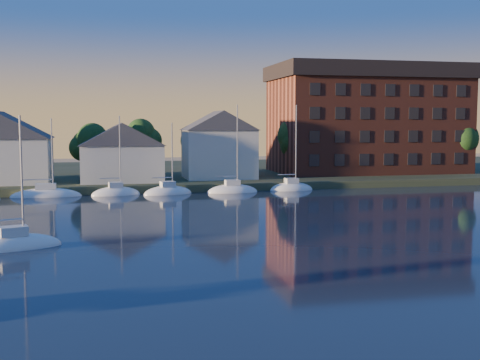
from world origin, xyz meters
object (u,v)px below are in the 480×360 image
object	(u,v)px
clubhouse_east	(219,144)
condo_block	(367,118)
drifting_sailboat_left	(14,247)
clubhouse_centre	(122,151)
clubhouse_west	(0,146)

from	to	relation	value
clubhouse_east	condo_block	xyz separation A→B (m)	(26.00, 5.95, 3.79)
clubhouse_east	drifting_sailboat_left	bearing A→B (deg)	-119.25
clubhouse_centre	drifting_sailboat_left	world-z (taller)	drifting_sailboat_left
clubhouse_centre	condo_block	distance (m)	41.05
condo_block	clubhouse_centre	bearing A→B (deg)	-168.76
clubhouse_west	condo_block	size ratio (longest dim) A/B	0.44
clubhouse_west	clubhouse_centre	bearing A→B (deg)	-3.58
drifting_sailboat_left	clubhouse_west	bearing A→B (deg)	83.09
clubhouse_west	clubhouse_east	xyz separation A→B (m)	(30.00, 1.00, 0.07)
clubhouse_west	drifting_sailboat_left	distance (m)	40.97
clubhouse_west	clubhouse_east	bearing A→B (deg)	1.91
clubhouse_west	condo_block	world-z (taller)	condo_block
clubhouse_west	drifting_sailboat_left	xyz separation A→B (m)	(7.08, -39.93, -5.84)
clubhouse_west	drifting_sailboat_left	size ratio (longest dim) A/B	1.27
clubhouse_centre	clubhouse_east	world-z (taller)	clubhouse_east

